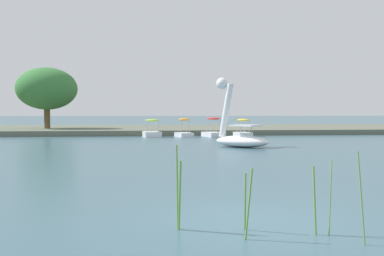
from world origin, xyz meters
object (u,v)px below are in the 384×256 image
Objects in this scene: pedal_boat_orange at (184,132)px; pedal_boat_red at (213,132)px; swan_boat at (239,133)px; pedal_boat_yellow at (243,131)px; pedal_boat_lime at (152,131)px; tree_sapling_by_fence at (47,89)px.

pedal_boat_red is (2.35, 0.01, 0.01)m from pedal_boat_orange.
swan_boat is 10.79m from pedal_boat_orange.
pedal_boat_yellow is at bearing 0.45° from pedal_boat_red.
pedal_boat_lime is 1.10× the size of pedal_boat_orange.
pedal_boat_red is 1.16× the size of pedal_boat_yellow.
tree_sapling_by_fence is (-12.00, 7.71, 3.73)m from pedal_boat_orange.
pedal_boat_yellow is at bearing 0.30° from pedal_boat_orange.
swan_boat is 11.81m from pedal_boat_lime.
pedal_boat_red is (4.85, -0.30, -0.02)m from pedal_boat_lime.
swan_boat reaches higher than pedal_boat_orange.
pedal_boat_red is at bearing 88.24° from swan_boat.
pedal_boat_orange is 4.73m from pedal_boat_yellow.
tree_sapling_by_fence is at bearing 142.06° from pedal_boat_lime.
pedal_boat_yellow is (2.38, 0.02, 0.04)m from pedal_boat_red.
pedal_boat_orange is at bearing 100.81° from swan_boat.
pedal_boat_lime is 2.53m from pedal_boat_orange.
pedal_boat_red is 16.70m from tree_sapling_by_fence.
pedal_boat_orange is at bearing -7.04° from pedal_boat_lime.
pedal_boat_orange is 0.28× the size of tree_sapling_by_fence.
pedal_boat_lime is 0.31× the size of tree_sapling_by_fence.
pedal_boat_red is (0.33, 10.60, -0.38)m from swan_boat.
tree_sapling_by_fence is at bearing 127.46° from swan_boat.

